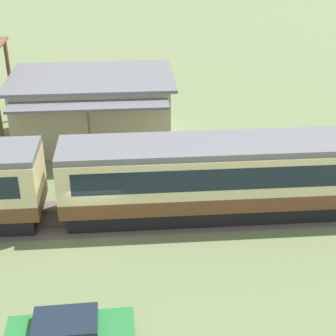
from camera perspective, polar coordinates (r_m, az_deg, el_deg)
name	(u,v)px	position (r m, az deg, el deg)	size (l,w,h in m)	color
ground_plane	(98,226)	(26.00, -7.77, -6.43)	(600.00, 600.00, 0.00)	#707F51
passenger_train	(56,181)	(25.75, -12.33, -1.40)	(73.36, 3.23, 4.03)	brown
railway_track	(123,216)	(26.62, -5.05, -5.36)	(120.76, 3.60, 0.04)	#665B51
station_building	(93,108)	(34.61, -8.28, 6.61)	(10.58, 8.06, 4.42)	beige
parked_car_green	(70,334)	(19.62, -10.84, -17.64)	(4.63, 1.95, 1.36)	#287A38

